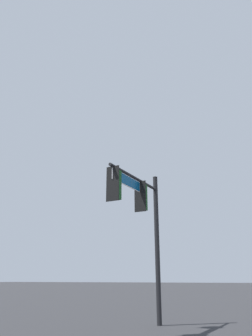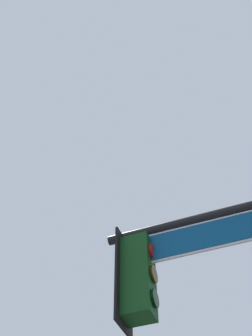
{
  "view_description": "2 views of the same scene",
  "coord_description": "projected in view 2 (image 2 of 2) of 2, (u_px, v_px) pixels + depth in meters",
  "views": [
    {
      "loc": [
        5.98,
        -1.7,
        1.78
      ],
      "look_at": [
        -3.4,
        -6.28,
        5.34
      ],
      "focal_mm": 35.0,
      "sensor_mm": 36.0,
      "label": 1
    },
    {
      "loc": [
        -5.57,
        -2.46,
        1.82
      ],
      "look_at": [
        -4.63,
        -5.28,
        5.01
      ],
      "focal_mm": 50.0,
      "sensor_mm": 36.0,
      "label": 2
    }
  ],
  "objects": []
}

